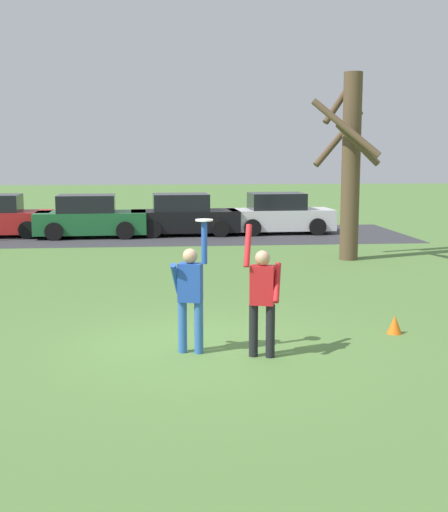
{
  "coord_description": "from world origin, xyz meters",
  "views": [
    {
      "loc": [
        -0.57,
        -10.53,
        3.07
      ],
      "look_at": [
        0.41,
        -0.17,
        1.5
      ],
      "focal_mm": 47.22,
      "sensor_mm": 36.0,
      "label": 1
    }
  ],
  "objects_px": {
    "bare_tree_tall": "(350,161)",
    "field_cone_orange": "(395,325)",
    "person_defender": "(262,294)",
    "frisbee_disc": "(204,220)",
    "person_catcher": "(190,291)",
    "parked_car_green": "(90,218)",
    "parked_car_white": "(279,215)",
    "parked_car_black": "(184,216)"
  },
  "relations": [
    {
      "from": "bare_tree_tall",
      "to": "field_cone_orange",
      "type": "xyz_separation_m",
      "value": [
        -1.48,
        -8.23,
        -2.72
      ]
    },
    {
      "from": "person_defender",
      "to": "frisbee_disc",
      "type": "relative_size",
      "value": 7.61
    },
    {
      "from": "person_catcher",
      "to": "person_defender",
      "type": "height_order",
      "value": "person_catcher"
    },
    {
      "from": "field_cone_orange",
      "to": "frisbee_disc",
      "type": "bearing_deg",
      "value": -165.54
    },
    {
      "from": "parked_car_green",
      "to": "parked_car_white",
      "type": "distance_m",
      "value": 7.33
    },
    {
      "from": "person_defender",
      "to": "frisbee_disc",
      "type": "height_order",
      "value": "frisbee_disc"
    },
    {
      "from": "person_defender",
      "to": "parked_car_green",
      "type": "bearing_deg",
      "value": -58.87
    },
    {
      "from": "parked_car_white",
      "to": "bare_tree_tall",
      "type": "xyz_separation_m",
      "value": [
        0.83,
        -6.88,
        2.15
      ]
    },
    {
      "from": "parked_car_white",
      "to": "field_cone_orange",
      "type": "height_order",
      "value": "parked_car_white"
    },
    {
      "from": "parked_car_black",
      "to": "bare_tree_tall",
      "type": "bearing_deg",
      "value": -57.45
    },
    {
      "from": "parked_car_black",
      "to": "field_cone_orange",
      "type": "height_order",
      "value": "parked_car_black"
    },
    {
      "from": "frisbee_disc",
      "to": "field_cone_orange",
      "type": "height_order",
      "value": "frisbee_disc"
    },
    {
      "from": "parked_car_black",
      "to": "field_cone_orange",
      "type": "xyz_separation_m",
      "value": [
        3.12,
        -14.87,
        -0.57
      ]
    },
    {
      "from": "frisbee_disc",
      "to": "parked_car_black",
      "type": "distance_m",
      "value": 15.8
    },
    {
      "from": "frisbee_disc",
      "to": "parked_car_green",
      "type": "bearing_deg",
      "value": 102.09
    },
    {
      "from": "parked_car_green",
      "to": "parked_car_white",
      "type": "bearing_deg",
      "value": 2.39
    },
    {
      "from": "frisbee_disc",
      "to": "bare_tree_tall",
      "type": "bearing_deg",
      "value": 62.0
    },
    {
      "from": "parked_car_green",
      "to": "field_cone_orange",
      "type": "distance_m",
      "value": 15.99
    },
    {
      "from": "parked_car_green",
      "to": "field_cone_orange",
      "type": "bearing_deg",
      "value": -67.57
    },
    {
      "from": "parked_car_black",
      "to": "frisbee_disc",
      "type": "bearing_deg",
      "value": -93.05
    },
    {
      "from": "person_defender",
      "to": "parked_car_green",
      "type": "height_order",
      "value": "person_defender"
    },
    {
      "from": "person_defender",
      "to": "field_cone_orange",
      "type": "height_order",
      "value": "person_defender"
    },
    {
      "from": "person_defender",
      "to": "parked_car_white",
      "type": "relative_size",
      "value": 0.49
    },
    {
      "from": "frisbee_disc",
      "to": "field_cone_orange",
      "type": "bearing_deg",
      "value": 14.46
    },
    {
      "from": "parked_car_black",
      "to": "parked_car_green",
      "type": "bearing_deg",
      "value": -176.63
    },
    {
      "from": "person_defender",
      "to": "parked_car_black",
      "type": "relative_size",
      "value": 0.49
    },
    {
      "from": "person_defender",
      "to": "field_cone_orange",
      "type": "distance_m",
      "value": 2.86
    },
    {
      "from": "person_defender",
      "to": "person_catcher",
      "type": "bearing_deg",
      "value": 0.0
    },
    {
      "from": "frisbee_disc",
      "to": "parked_car_black",
      "type": "bearing_deg",
      "value": 89.14
    },
    {
      "from": "parked_car_green",
      "to": "bare_tree_tall",
      "type": "distance_m",
      "value": 10.51
    },
    {
      "from": "person_catcher",
      "to": "parked_car_green",
      "type": "xyz_separation_m",
      "value": [
        -3.08,
        15.33,
        -0.25
      ]
    },
    {
      "from": "person_defender",
      "to": "frisbee_disc",
      "type": "xyz_separation_m",
      "value": [
        -0.86,
        0.25,
        1.11
      ]
    },
    {
      "from": "person_catcher",
      "to": "person_defender",
      "type": "distance_m",
      "value": 1.12
    },
    {
      "from": "person_catcher",
      "to": "parked_car_black",
      "type": "xyz_separation_m",
      "value": [
        0.45,
        15.68,
        -0.25
      ]
    },
    {
      "from": "parked_car_green",
      "to": "frisbee_disc",
      "type": "bearing_deg",
      "value": -80.1
    },
    {
      "from": "parked_car_black",
      "to": "parked_car_white",
      "type": "height_order",
      "value": "same"
    },
    {
      "from": "parked_car_green",
      "to": "field_cone_orange",
      "type": "height_order",
      "value": "parked_car_green"
    },
    {
      "from": "parked_car_green",
      "to": "person_catcher",
      "type": "bearing_deg",
      "value": -80.82
    },
    {
      "from": "parked_car_white",
      "to": "bare_tree_tall",
      "type": "bearing_deg",
      "value": -85.29
    },
    {
      "from": "person_defender",
      "to": "bare_tree_tall",
      "type": "distance_m",
      "value": 10.34
    },
    {
      "from": "parked_car_black",
      "to": "person_catcher",
      "type": "bearing_deg",
      "value": -93.84
    },
    {
      "from": "frisbee_disc",
      "to": "person_defender",
      "type": "bearing_deg",
      "value": -16.24
    }
  ]
}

